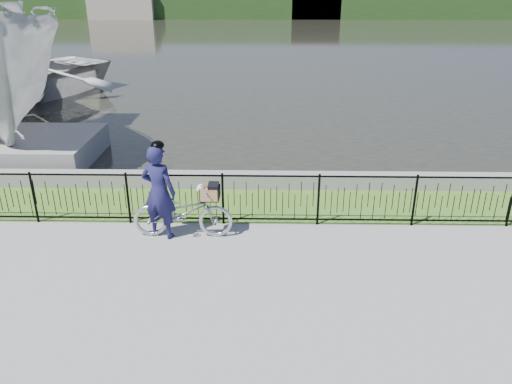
{
  "coord_description": "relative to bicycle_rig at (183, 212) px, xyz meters",
  "views": [
    {
      "loc": [
        -0.12,
        -7.92,
        4.85
      ],
      "look_at": [
        -0.29,
        1.0,
        1.0
      ],
      "focal_mm": 35.0,
      "sensor_mm": 36.0,
      "label": 1
    }
  ],
  "objects": [
    {
      "name": "ground",
      "position": [
        1.75,
        -1.05,
        -0.53
      ],
      "size": [
        120.0,
        120.0,
        0.0
      ],
      "primitive_type": "plane",
      "color": "gray",
      "rests_on": "ground"
    },
    {
      "name": "far_treeline",
      "position": [
        1.75,
        58.95,
        0.97
      ],
      "size": [
        120.0,
        6.0,
        3.0
      ],
      "primitive_type": "cube",
      "color": "#234219",
      "rests_on": "ground"
    },
    {
      "name": "cyclist",
      "position": [
        -0.45,
        -0.02,
        0.46
      ],
      "size": [
        0.82,
        0.66,
        2.01
      ],
      "color": "#181740",
      "rests_on": "ground"
    },
    {
      "name": "water",
      "position": [
        1.75,
        31.95,
        -0.53
      ],
      "size": [
        120.0,
        120.0,
        0.0
      ],
      "primitive_type": "plane",
      "color": "black",
      "rests_on": "ground"
    },
    {
      "name": "quay_wall",
      "position": [
        1.75,
        2.55,
        -0.33
      ],
      "size": [
        60.0,
        0.3,
        0.4
      ],
      "primitive_type": "cube",
      "color": "gray",
      "rests_on": "ground"
    },
    {
      "name": "fence",
      "position": [
        1.75,
        0.55,
        0.04
      ],
      "size": [
        14.0,
        0.06,
        1.15
      ],
      "primitive_type": null,
      "color": "black",
      "rests_on": "ground"
    },
    {
      "name": "far_building_right",
      "position": [
        7.75,
        57.45,
        1.07
      ],
      "size": [
        6.0,
        3.0,
        3.2
      ],
      "primitive_type": "cube",
      "color": "gray",
      "rests_on": "ground"
    },
    {
      "name": "far_building_left",
      "position": [
        -16.25,
        56.95,
        1.47
      ],
      "size": [
        8.0,
        4.0,
        4.0
      ],
      "primitive_type": "cube",
      "color": "gray",
      "rests_on": "ground"
    },
    {
      "name": "grass_strip",
      "position": [
        1.75,
        1.55,
        -0.53
      ],
      "size": [
        60.0,
        2.0,
        0.01
      ],
      "primitive_type": "cube",
      "color": "#426B21",
      "rests_on": "ground"
    },
    {
      "name": "bicycle_rig",
      "position": [
        0.0,
        0.0,
        0.0
      ],
      "size": [
        1.99,
        0.7,
        1.16
      ],
      "color": "silver",
      "rests_on": "ground"
    }
  ]
}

